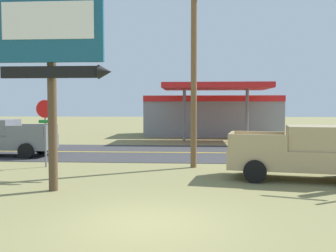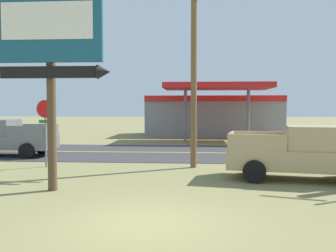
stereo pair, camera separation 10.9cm
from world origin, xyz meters
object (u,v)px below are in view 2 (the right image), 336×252
pickup_grey_on_road (5,138)px  gas_station (213,114)px  stop_sign (45,121)px  pickup_tan_parked_on_lawn (303,153)px  motel_sign (51,50)px  utility_pole (194,60)px

pickup_grey_on_road → gas_station: bearing=52.2°
gas_station → pickup_grey_on_road: bearing=-127.8°
stop_sign → pickup_tan_parked_on_lawn: bearing=-11.7°
stop_sign → pickup_grey_on_road: bearing=136.9°
motel_sign → utility_pole: (4.35, 4.94, 0.26)m
motel_sign → pickup_grey_on_road: motel_sign is taller
utility_pole → pickup_grey_on_road: (-10.13, 3.08, -3.69)m
motel_sign → gas_station: motel_sign is taller
pickup_grey_on_road → motel_sign: bearing=-54.2°
motel_sign → stop_sign: bearing=114.6°
pickup_tan_parked_on_lawn → motel_sign: bearing=-163.7°
motel_sign → pickup_tan_parked_on_lawn: bearing=16.3°
gas_station → pickup_tan_parked_on_lawn: gas_station is taller
gas_station → pickup_tan_parked_on_lawn: (2.23, -20.88, -0.98)m
motel_sign → stop_sign: 5.57m
utility_pole → pickup_tan_parked_on_lawn: 5.96m
pickup_tan_parked_on_lawn → gas_station: bearing=96.1°
utility_pole → pickup_grey_on_road: utility_pole is taller
stop_sign → pickup_tan_parked_on_lawn: 10.67m
pickup_tan_parked_on_lawn → pickup_grey_on_road: same height
stop_sign → gas_station: bearing=66.4°
stop_sign → pickup_grey_on_road: 5.15m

